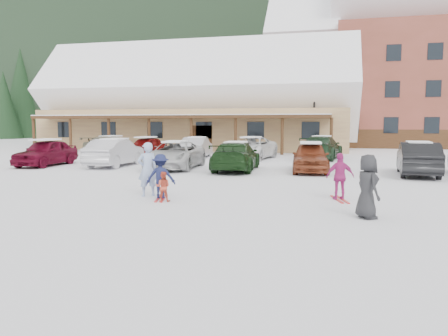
% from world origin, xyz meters
% --- Properties ---
extents(ground, '(160.00, 160.00, 0.00)m').
position_xyz_m(ground, '(0.00, 0.00, 0.00)').
color(ground, white).
rests_on(ground, ground).
extents(forested_hillside, '(300.00, 70.00, 38.00)m').
position_xyz_m(forested_hillside, '(0.00, 85.00, 19.00)').
color(forested_hillside, black).
rests_on(forested_hillside, ground).
extents(day_lodge, '(29.12, 12.50, 10.38)m').
position_xyz_m(day_lodge, '(-9.00, 27.96, 3.94)').
color(day_lodge, tan).
rests_on(day_lodge, ground).
extents(alpine_hotel, '(31.48, 14.01, 21.48)m').
position_xyz_m(alpine_hotel, '(14.27, 38.00, 8.63)').
color(alpine_hotel, brown).
rests_on(alpine_hotel, ground).
extents(lamp_post, '(0.50, 0.25, 5.65)m').
position_xyz_m(lamp_post, '(2.19, 24.63, 3.22)').
color(lamp_post, black).
rests_on(lamp_post, ground).
extents(conifer_0, '(4.40, 4.40, 10.20)m').
position_xyz_m(conifer_0, '(-26.00, 30.00, 5.69)').
color(conifer_0, black).
rests_on(conifer_0, ground).
extents(conifer_2, '(5.28, 5.28, 12.24)m').
position_xyz_m(conifer_2, '(-30.00, 42.00, 6.83)').
color(conifer_2, black).
rests_on(conifer_2, ground).
extents(conifer_3, '(3.96, 3.96, 9.18)m').
position_xyz_m(conifer_3, '(6.00, 44.00, 5.12)').
color(conifer_3, black).
rests_on(conifer_3, ground).
extents(adult_skier, '(0.78, 0.73, 1.79)m').
position_xyz_m(adult_skier, '(-2.30, 1.00, 0.89)').
color(adult_skier, '#99AED7').
rests_on(adult_skier, ground).
extents(toddler_red, '(0.51, 0.43, 0.93)m').
position_xyz_m(toddler_red, '(-1.43, 0.16, 0.47)').
color(toddler_red, '#C5452F').
rests_on(toddler_red, ground).
extents(child_navy, '(1.03, 0.75, 1.43)m').
position_xyz_m(child_navy, '(-1.69, 0.63, 0.72)').
color(child_navy, '#171C42').
rests_on(child_navy, ground).
extents(skis_child_navy, '(0.55, 1.40, 0.03)m').
position_xyz_m(skis_child_navy, '(-1.69, 0.63, 0.01)').
color(skis_child_navy, red).
rests_on(skis_child_navy, ground).
extents(child_magenta, '(0.93, 0.56, 1.48)m').
position_xyz_m(child_magenta, '(3.87, 1.78, 0.74)').
color(child_magenta, '#B52778').
rests_on(child_magenta, ground).
extents(skis_child_magenta, '(0.53, 1.41, 0.03)m').
position_xyz_m(skis_child_magenta, '(3.87, 1.78, 0.01)').
color(skis_child_magenta, red).
rests_on(skis_child_magenta, ground).
extents(bystander_dark, '(0.82, 0.95, 1.63)m').
position_xyz_m(bystander_dark, '(4.48, -0.83, 0.82)').
color(bystander_dark, '#252528').
rests_on(bystander_dark, ground).
extents(parked_car_0, '(1.83, 4.41, 1.49)m').
position_xyz_m(parked_car_0, '(-12.06, 9.22, 0.75)').
color(parked_car_0, '#5B081D').
rests_on(parked_car_0, ground).
extents(parked_car_1, '(1.77, 4.71, 1.54)m').
position_xyz_m(parked_car_1, '(-8.13, 9.88, 0.77)').
color(parked_car_1, silver).
rests_on(parked_car_1, ground).
extents(parked_car_2, '(2.75, 5.35, 1.44)m').
position_xyz_m(parked_car_2, '(-4.45, 9.50, 0.72)').
color(parked_car_2, '#BCBCBC').
rests_on(parked_car_2, ground).
extents(parked_car_3, '(2.29, 5.11, 1.45)m').
position_xyz_m(parked_car_3, '(-1.09, 9.26, 0.73)').
color(parked_car_3, black).
rests_on(parked_car_3, ground).
extents(parked_car_4, '(2.02, 4.40, 1.46)m').
position_xyz_m(parked_car_4, '(2.60, 9.58, 0.73)').
color(parked_car_4, brown).
rests_on(parked_car_4, ground).
extents(parked_car_5, '(2.02, 4.80, 1.54)m').
position_xyz_m(parked_car_5, '(7.49, 9.29, 0.77)').
color(parked_car_5, black).
rests_on(parked_car_5, ground).
extents(parked_car_7, '(2.68, 5.21, 1.45)m').
position_xyz_m(parked_car_7, '(-12.44, 17.47, 0.72)').
color(parked_car_7, gray).
rests_on(parked_car_7, ground).
extents(parked_car_8, '(2.10, 4.29, 1.41)m').
position_xyz_m(parked_car_8, '(-9.34, 16.85, 0.70)').
color(parked_car_8, maroon).
rests_on(parked_car_8, ground).
extents(parked_car_9, '(1.95, 4.48, 1.43)m').
position_xyz_m(parked_car_9, '(-5.44, 16.62, 0.72)').
color(parked_car_9, '#AFAFB4').
rests_on(parked_car_9, ground).
extents(parked_car_10, '(3.20, 5.63, 1.48)m').
position_xyz_m(parked_car_10, '(-1.60, 16.38, 0.74)').
color(parked_car_10, white).
rests_on(parked_car_10, ground).
extents(parked_car_11, '(2.98, 5.62, 1.55)m').
position_xyz_m(parked_car_11, '(2.99, 17.35, 0.78)').
color(parked_car_11, '#1D3821').
rests_on(parked_car_11, ground).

